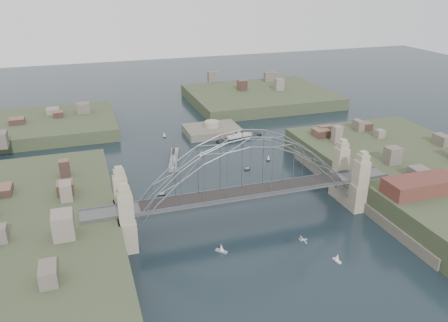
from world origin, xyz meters
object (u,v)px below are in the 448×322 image
wharf_shed (421,185)px  naval_cruiser_near (174,159)px  bridge (246,178)px  ocean_liner (239,138)px  fort_island (212,135)px  naval_cruiser_far (110,128)px

wharf_shed → naval_cruiser_near: bearing=131.5°
bridge → naval_cruiser_near: bridge is taller
wharf_shed → bridge: bearing=162.3°
bridge → naval_cruiser_near: 48.53m
naval_cruiser_near → ocean_liner: (29.71, 13.81, -0.16)m
naval_cruiser_near → ocean_liner: bearing=24.9°
wharf_shed → naval_cruiser_near: (-53.32, 60.24, -9.09)m
fort_island → naval_cruiser_near: (-21.32, -23.76, 1.25)m
naval_cruiser_far → wharf_shed: bearing=-55.0°
ocean_liner → naval_cruiser_near: bearing=-155.1°
naval_cruiser_near → naval_cruiser_far: bearing=113.5°
ocean_liner → bridge: bearing=-108.8°
naval_cruiser_near → wharf_shed: bearing=-48.5°
naval_cruiser_near → naval_cruiser_far: (-18.24, 41.90, -0.10)m
bridge → naval_cruiser_far: 93.07m
bridge → naval_cruiser_far: bearing=107.4°
bridge → fort_island: bearing=80.3°
bridge → fort_island: bridge is taller
naval_cruiser_far → bridge: bearing=-72.6°
wharf_shed → naval_cruiser_far: bearing=125.0°
ocean_liner → fort_island: bearing=130.1°
bridge → wharf_shed: (44.00, -14.00, -2.32)m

